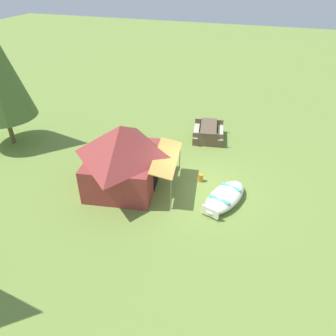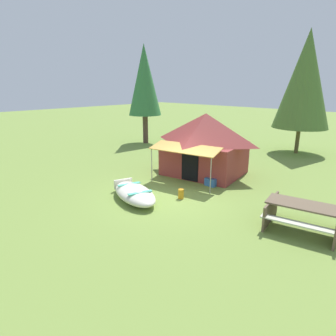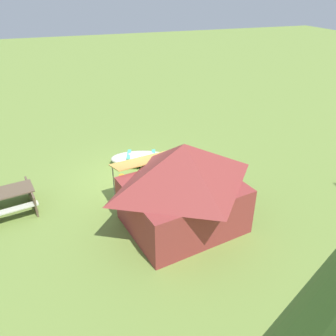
{
  "view_description": "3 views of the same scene",
  "coord_description": "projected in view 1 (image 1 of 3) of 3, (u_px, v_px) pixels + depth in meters",
  "views": [
    {
      "loc": [
        -10.7,
        -2.24,
        7.95
      ],
      "look_at": [
        -0.86,
        1.08,
        1.23
      ],
      "focal_mm": 34.71,
      "sensor_mm": 36.0,
      "label": 1
    },
    {
      "loc": [
        6.59,
        -7.16,
        3.85
      ],
      "look_at": [
        -0.62,
        0.47,
        0.82
      ],
      "focal_mm": 31.02,
      "sensor_mm": 36.0,
      "label": 2
    },
    {
      "loc": [
        2.35,
        10.65,
        6.45
      ],
      "look_at": [
        -0.95,
        1.24,
        1.0
      ],
      "focal_mm": 36.5,
      "sensor_mm": 36.0,
      "label": 3
    }
  ],
  "objects": [
    {
      "name": "ground_plane",
      "position": [
        199.0,
        187.0,
        13.44
      ],
      "size": [
        80.0,
        80.0,
        0.0
      ],
      "primitive_type": "plane",
      "color": "olive"
    },
    {
      "name": "fuel_can",
      "position": [
        201.0,
        178.0,
        13.68
      ],
      "size": [
        0.23,
        0.23,
        0.34
      ],
      "primitive_type": "cylinder",
      "rotation": [
        0.0,
        0.0,
        1.41
      ],
      "color": "orange",
      "rests_on": "ground_plane"
    },
    {
      "name": "beached_rowboat",
      "position": [
        225.0,
        197.0,
        12.46
      ],
      "size": [
        2.65,
        1.78,
        0.47
      ],
      "color": "silver",
      "rests_on": "ground_plane"
    },
    {
      "name": "cooler_box",
      "position": [
        160.0,
        171.0,
        14.18
      ],
      "size": [
        0.45,
        0.36,
        0.31
      ],
      "primitive_type": "cube",
      "rotation": [
        0.0,
        0.0,
        3.12
      ],
      "color": "#3367B0",
      "rests_on": "ground_plane"
    },
    {
      "name": "picnic_table",
      "position": [
        208.0,
        130.0,
        16.75
      ],
      "size": [
        2.13,
        1.83,
        0.76
      ],
      "color": "brown",
      "rests_on": "ground_plane"
    },
    {
      "name": "canvas_cabin_tent",
      "position": [
        123.0,
        155.0,
        12.86
      ],
      "size": [
        3.83,
        4.09,
        2.67
      ],
      "color": "#933532",
      "rests_on": "ground_plane"
    }
  ]
}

